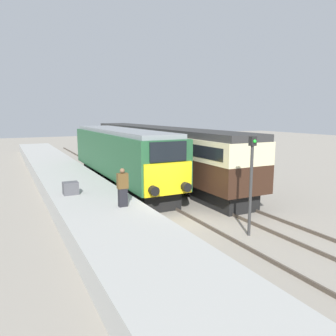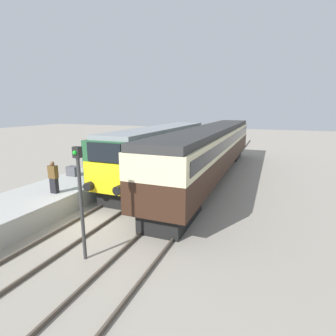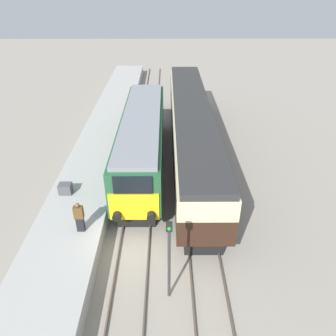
% 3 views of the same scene
% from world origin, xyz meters
% --- Properties ---
extents(ground_plane, '(120.00, 120.00, 0.00)m').
position_xyz_m(ground_plane, '(0.00, 0.00, 0.00)').
color(ground_plane, gray).
extents(platform_left, '(3.50, 50.00, 0.98)m').
position_xyz_m(platform_left, '(-3.30, 8.00, 0.49)').
color(platform_left, '#A8A8A3').
rests_on(platform_left, ground_plane).
extents(rails_near_track, '(1.51, 60.00, 0.14)m').
position_xyz_m(rails_near_track, '(0.00, 5.00, 0.07)').
color(rails_near_track, '#4C4238').
rests_on(rails_near_track, ground_plane).
extents(rails_far_track, '(1.50, 60.00, 0.14)m').
position_xyz_m(rails_far_track, '(3.40, 5.00, 0.07)').
color(rails_far_track, '#4C4238').
rests_on(rails_far_track, ground_plane).
extents(locomotive, '(2.70, 14.33, 3.83)m').
position_xyz_m(locomotive, '(0.00, 7.89, 2.15)').
color(locomotive, black).
rests_on(locomotive, ground_plane).
extents(passenger_carriage, '(2.75, 21.41, 3.85)m').
position_xyz_m(passenger_carriage, '(3.40, 9.73, 2.36)').
color(passenger_carriage, black).
rests_on(passenger_carriage, ground_plane).
extents(person_on_platform, '(0.44, 0.26, 1.62)m').
position_xyz_m(person_on_platform, '(-2.52, 0.16, 1.78)').
color(person_on_platform, black).
rests_on(person_on_platform, platform_left).
extents(signal_post, '(0.24, 0.28, 3.96)m').
position_xyz_m(signal_post, '(1.70, -2.85, 2.35)').
color(signal_post, '#333333').
rests_on(signal_post, ground_plane).
extents(luggage_crate, '(0.70, 0.56, 0.60)m').
position_xyz_m(luggage_crate, '(-4.08, 3.28, 1.28)').
color(luggage_crate, '#4C4C51').
rests_on(luggage_crate, platform_left).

